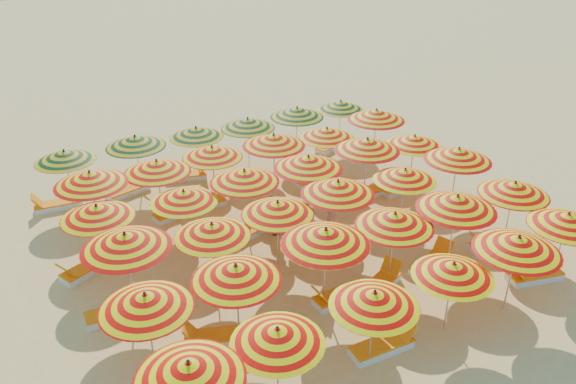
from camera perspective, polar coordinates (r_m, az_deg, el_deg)
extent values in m
plane|color=#EDBC69|center=(19.26, 0.72, -4.82)|extent=(120.00, 120.00, 0.00)
cone|color=orange|center=(11.73, -10.03, -17.43)|extent=(2.79, 2.79, 0.43)
sphere|color=black|center=(11.55, -10.14, -16.56)|extent=(0.08, 0.08, 0.08)
cylinder|color=silver|center=(13.15, -1.05, -17.34)|extent=(0.04, 0.04, 2.11)
cone|color=orange|center=(12.52, -1.08, -14.38)|extent=(2.79, 2.79, 0.40)
sphere|color=black|center=(12.36, -1.09, -13.59)|extent=(0.07, 0.07, 0.07)
cylinder|color=silver|center=(14.12, 8.49, -13.71)|extent=(0.04, 0.04, 2.17)
cone|color=orange|center=(13.52, 8.77, -10.71)|extent=(2.49, 2.49, 0.41)
sphere|color=black|center=(13.37, 8.85, -9.91)|extent=(0.07, 0.07, 0.07)
cylinder|color=silver|center=(15.55, 15.99, -10.34)|extent=(0.04, 0.04, 2.10)
cone|color=orange|center=(15.02, 16.43, -7.58)|extent=(2.32, 2.32, 0.40)
sphere|color=black|center=(14.89, 16.55, -6.86)|extent=(0.07, 0.07, 0.07)
cylinder|color=silver|center=(16.74, 21.69, -7.84)|extent=(0.04, 0.04, 2.34)
cone|color=orange|center=(16.21, 22.31, -4.90)|extent=(3.11, 3.11, 0.45)
sphere|color=black|center=(16.08, 22.48, -4.13)|extent=(0.08, 0.08, 0.08)
cylinder|color=silver|center=(18.67, 25.91, -5.11)|extent=(0.04, 0.04, 2.22)
cone|color=orange|center=(18.22, 26.52, -2.56)|extent=(2.39, 2.39, 0.42)
sphere|color=black|center=(18.11, 26.68, -1.90)|extent=(0.07, 0.07, 0.07)
cylinder|color=silver|center=(14.21, -13.80, -13.82)|extent=(0.04, 0.04, 2.24)
cone|color=orange|center=(13.60, -14.27, -10.73)|extent=(2.93, 2.93, 0.43)
sphere|color=black|center=(13.45, -14.39, -9.91)|extent=(0.07, 0.07, 0.07)
cylinder|color=silver|center=(14.68, -5.14, -11.30)|extent=(0.04, 0.04, 2.30)
cone|color=orange|center=(14.07, -5.31, -8.14)|extent=(2.56, 2.56, 0.44)
sphere|color=black|center=(13.93, -5.36, -7.30)|extent=(0.08, 0.08, 0.08)
cylinder|color=silver|center=(15.74, 3.73, -7.82)|extent=(0.05, 0.05, 2.46)
cone|color=orange|center=(15.14, 3.85, -4.54)|extent=(3.09, 3.09, 0.47)
sphere|color=black|center=(15.00, 3.88, -3.67)|extent=(0.08, 0.08, 0.08)
cylinder|color=silver|center=(16.96, 10.49, -5.70)|extent=(0.04, 0.04, 2.31)
cone|color=orange|center=(16.44, 10.79, -2.79)|extent=(2.85, 2.85, 0.44)
sphere|color=black|center=(16.31, 10.86, -2.03)|extent=(0.08, 0.08, 0.08)
cylinder|color=silver|center=(18.07, 16.33, -3.97)|extent=(0.05, 0.05, 2.42)
cone|color=orange|center=(17.56, 16.78, -1.05)|extent=(2.72, 2.72, 0.46)
sphere|color=black|center=(17.44, 16.90, -0.29)|extent=(0.08, 0.08, 0.08)
cylinder|color=silver|center=(19.81, 21.51, -2.18)|extent=(0.04, 0.04, 2.26)
cone|color=orange|center=(19.37, 22.01, 0.33)|extent=(2.96, 2.96, 0.43)
sphere|color=black|center=(19.27, 22.14, 0.99)|extent=(0.08, 0.08, 0.08)
cylinder|color=silver|center=(16.15, -15.69, -7.96)|extent=(0.05, 0.05, 2.44)
cone|color=orange|center=(15.58, -16.18, -4.80)|extent=(2.82, 2.82, 0.46)
sphere|color=black|center=(15.44, -16.31, -3.96)|extent=(0.08, 0.08, 0.08)
cylinder|color=silver|center=(16.53, -7.51, -6.65)|extent=(0.04, 0.04, 2.19)
cone|color=orange|center=(16.01, -7.72, -3.84)|extent=(2.55, 2.55, 0.42)
sphere|color=black|center=(15.89, -7.78, -3.10)|extent=(0.07, 0.07, 0.07)
cylinder|color=silver|center=(17.37, -1.03, -4.42)|extent=(0.04, 0.04, 2.24)
cone|color=orange|center=(16.88, -1.06, -1.62)|extent=(2.34, 2.34, 0.43)
sphere|color=black|center=(16.76, -1.07, -0.89)|extent=(0.07, 0.07, 0.07)
cylinder|color=silver|center=(18.34, 4.95, -2.41)|extent=(0.05, 0.05, 2.38)
cone|color=orange|center=(17.85, 5.08, 0.46)|extent=(2.96, 2.96, 0.45)
sphere|color=black|center=(17.73, 5.12, 1.21)|extent=(0.08, 0.08, 0.08)
cylinder|color=silver|center=(19.88, 11.53, -0.71)|extent=(0.04, 0.04, 2.17)
cone|color=orange|center=(19.46, 11.79, 1.73)|extent=(2.78, 2.78, 0.41)
sphere|color=black|center=(19.36, 11.86, 2.36)|extent=(0.07, 0.07, 0.07)
cylinder|color=silver|center=(21.38, 16.54, 1.11)|extent=(0.05, 0.05, 2.40)
cone|color=orange|center=(20.95, 16.92, 3.66)|extent=(3.10, 3.10, 0.46)
sphere|color=black|center=(20.85, 17.02, 4.32)|extent=(0.08, 0.08, 0.08)
cylinder|color=silver|center=(18.14, -18.37, -4.54)|extent=(0.04, 0.04, 2.22)
cone|color=orange|center=(17.67, -18.82, -1.90)|extent=(2.60, 2.60, 0.42)
sphere|color=black|center=(17.56, -18.94, -1.21)|extent=(0.07, 0.07, 0.07)
cylinder|color=silver|center=(18.48, -10.29, -2.97)|extent=(0.04, 0.04, 2.14)
cone|color=orange|center=(18.03, -10.53, -0.43)|extent=(2.80, 2.80, 0.41)
sphere|color=black|center=(17.93, -10.60, 0.23)|extent=(0.07, 0.07, 0.07)
cylinder|color=silver|center=(19.11, -4.34, -1.13)|extent=(0.04, 0.04, 2.33)
cone|color=orange|center=(18.65, -4.45, 1.60)|extent=(2.35, 2.35, 0.44)
sphere|color=black|center=(18.54, -4.47, 2.31)|extent=(0.08, 0.08, 0.08)
cylinder|color=silver|center=(19.86, 2.02, 0.27)|extent=(0.05, 0.05, 2.43)
cone|color=orange|center=(19.40, 2.07, 3.03)|extent=(3.05, 3.05, 0.46)
sphere|color=black|center=(19.29, 2.09, 3.75)|extent=(0.08, 0.08, 0.08)
cylinder|color=silver|center=(21.39, 7.87, 2.15)|extent=(0.05, 0.05, 2.45)
cone|color=orange|center=(20.96, 8.06, 4.78)|extent=(2.51, 2.51, 0.47)
sphere|color=black|center=(20.86, 8.11, 5.46)|extent=(0.08, 0.08, 0.08)
cylinder|color=silver|center=(22.71, 12.47, 2.92)|extent=(0.04, 0.04, 2.18)
cone|color=orange|center=(22.34, 12.71, 5.12)|extent=(2.57, 2.57, 0.41)
sphere|color=black|center=(22.25, 12.77, 5.68)|extent=(0.07, 0.07, 0.07)
cylinder|color=silver|center=(19.90, -18.99, -1.35)|extent=(0.05, 0.05, 2.40)
cone|color=orange|center=(19.44, -19.45, 1.33)|extent=(2.83, 2.83, 0.46)
sphere|color=black|center=(19.33, -19.57, 2.02)|extent=(0.08, 0.08, 0.08)
cylinder|color=silver|center=(20.25, -12.87, -0.05)|extent=(0.04, 0.04, 2.33)
cone|color=orange|center=(19.81, -13.17, 2.53)|extent=(2.99, 2.99, 0.44)
sphere|color=black|center=(19.71, -13.25, 3.20)|extent=(0.08, 0.08, 0.08)
cylinder|color=silver|center=(21.22, -7.55, 1.64)|extent=(0.04, 0.04, 2.24)
cone|color=orange|center=(20.82, -7.72, 4.04)|extent=(2.86, 2.86, 0.43)
sphere|color=black|center=(20.72, -7.76, 4.66)|extent=(0.07, 0.07, 0.07)
cylinder|color=silver|center=(21.72, -1.43, 2.75)|extent=(0.05, 0.05, 2.40)
cone|color=orange|center=(21.30, -1.46, 5.28)|extent=(3.11, 3.11, 0.46)
sphere|color=black|center=(21.20, -1.47, 5.94)|extent=(0.08, 0.08, 0.08)
cylinder|color=silver|center=(22.86, 3.87, 3.77)|extent=(0.04, 0.04, 2.22)
cone|color=orange|center=(22.49, 3.95, 6.01)|extent=(2.89, 2.89, 0.42)
sphere|color=black|center=(22.40, 3.97, 6.58)|extent=(0.07, 0.07, 0.07)
cylinder|color=silver|center=(24.49, 8.79, 5.43)|extent=(0.05, 0.05, 2.42)
cone|color=orange|center=(24.12, 8.96, 7.74)|extent=(2.89, 2.89, 0.46)
sphere|color=black|center=(24.03, 9.01, 8.34)|extent=(0.08, 0.08, 0.08)
cylinder|color=silver|center=(22.37, -21.33, 1.22)|extent=(0.04, 0.04, 2.19)
cone|color=#716008|center=(22.00, -21.75, 3.43)|extent=(2.23, 2.23, 0.42)
sphere|color=black|center=(21.91, -21.86, 4.00)|extent=(0.07, 0.07, 0.07)
cylinder|color=silver|center=(22.62, -14.94, 2.67)|extent=(0.04, 0.04, 2.29)
cone|color=#716008|center=(22.23, -15.24, 4.98)|extent=(2.98, 2.98, 0.44)
sphere|color=black|center=(22.14, -15.32, 5.58)|extent=(0.08, 0.08, 0.08)
cylinder|color=silver|center=(23.25, -9.13, 3.85)|extent=(0.04, 0.04, 2.18)
cone|color=#716008|center=(22.89, -9.31, 6.01)|extent=(2.31, 2.31, 0.42)
sphere|color=black|center=(22.81, -9.35, 6.57)|extent=(0.07, 0.07, 0.07)
cylinder|color=silver|center=(23.77, -4.04, 4.78)|extent=(0.04, 0.04, 2.25)
cone|color=#716008|center=(23.41, -4.11, 6.98)|extent=(2.37, 2.37, 0.43)
sphere|color=black|center=(23.32, -4.14, 7.54)|extent=(0.08, 0.08, 0.08)
cylinder|color=silver|center=(24.78, 0.90, 5.91)|extent=(0.04, 0.04, 2.32)
cone|color=#716008|center=(24.43, 0.92, 8.10)|extent=(2.96, 2.96, 0.44)
sphere|color=black|center=(24.34, 0.92, 8.66)|extent=(0.08, 0.08, 0.08)
cylinder|color=silver|center=(26.21, 5.28, 6.83)|extent=(0.04, 0.04, 2.14)
cone|color=#716008|center=(25.89, 5.37, 8.75)|extent=(2.31, 2.31, 0.41)
sphere|color=black|center=(25.82, 5.39, 9.24)|extent=(0.07, 0.07, 0.07)
cube|color=white|center=(15.16, 9.48, -15.35)|extent=(1.72, 0.65, 0.20)
cube|color=orange|center=(15.07, 9.52, -14.99)|extent=(1.72, 0.65, 0.06)
cube|color=orange|center=(15.27, 11.80, -13.48)|extent=(0.39, 0.60, 0.48)
cube|color=white|center=(18.90, 23.74, -7.88)|extent=(1.79, 0.98, 0.20)
cube|color=orange|center=(18.83, 23.82, -7.55)|extent=(1.79, 0.98, 0.06)
cube|color=orange|center=(18.31, 22.20, -7.41)|extent=(0.49, 0.65, 0.48)
cube|color=white|center=(15.33, -7.18, -14.57)|extent=(1.80, 1.15, 0.20)
cube|color=orange|center=(15.24, -7.21, -14.21)|extent=(1.80, 1.15, 0.06)
cube|color=orange|center=(15.13, -9.99, -13.73)|extent=(0.55, 0.67, 0.48)
cube|color=white|center=(16.61, 5.39, -10.58)|extent=(1.72, 0.66, 0.20)
cube|color=orange|center=(16.53, 5.41, -10.23)|extent=(1.72, 0.66, 0.06)
cube|color=orange|center=(16.06, 3.40, -10.44)|extent=(0.39, 0.60, 0.48)
cube|color=white|center=(17.13, 9.16, -9.49)|extent=(1.79, 1.17, 0.20)
cube|color=orange|center=(17.06, 9.19, -9.14)|extent=(1.79, 1.17, 0.06)
cube|color=orange|center=(17.43, 10.45, -7.46)|extent=(0.55, 0.67, 0.48)
cube|color=white|center=(18.41, 14.30, -7.15)|extent=(1.80, 1.07, 0.20)
cube|color=orange|center=(18.34, 14.34, -6.82)|extent=(1.80, 1.07, 0.06)
cube|color=orange|center=(18.75, 15.51, -5.35)|extent=(0.52, 0.66, 0.48)
cube|color=white|center=(19.84, 20.31, -5.37)|extent=(1.80, 1.07, 0.20)
cube|color=orange|center=(19.78, 20.37, -5.05)|extent=(1.80, 1.07, 0.06)
cube|color=orange|center=(19.33, 18.68, -4.78)|extent=(0.52, 0.66, 0.48)
cube|color=white|center=(16.66, -16.96, -11.75)|extent=(1.72, 0.65, 0.20)
cube|color=orange|center=(16.58, -17.02, -11.40)|extent=(1.72, 0.65, 0.06)
cube|color=orange|center=(16.52, -14.73, -10.24)|extent=(0.39, 0.59, 0.48)
cube|color=white|center=(18.69, -19.61, -7.43)|extent=(1.79, 1.23, 0.20)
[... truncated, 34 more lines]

